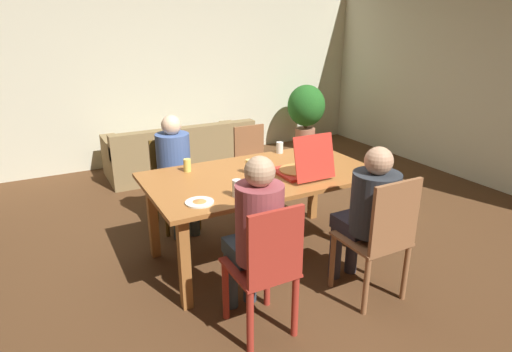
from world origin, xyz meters
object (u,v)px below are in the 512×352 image
at_px(chair_2, 172,178).
at_px(plate_1, 200,202).
at_px(chair_3, 254,163).
at_px(drinking_glass_0, 249,167).
at_px(drinking_glass_1, 237,188).
at_px(drinking_glass_2, 280,148).
at_px(chair_1, 266,270).
at_px(drinking_glass_3, 187,165).
at_px(couch, 180,154).
at_px(pizza_box_0, 301,169).
at_px(person_1, 255,229).
at_px(chair_0, 381,236).
at_px(dining_table, 261,184).
at_px(person_0, 369,208).
at_px(plate_0, 260,162).
at_px(person_2, 176,164).
at_px(potted_plant, 306,110).

height_order(chair_2, plate_1, chair_2).
xyz_separation_m(chair_3, drinking_glass_0, (-0.53, -0.93, 0.32)).
relative_size(drinking_glass_1, drinking_glass_2, 1.19).
bearing_deg(chair_1, drinking_glass_2, 56.28).
height_order(drinking_glass_3, couch, drinking_glass_3).
bearing_deg(pizza_box_0, plate_1, -170.36).
relative_size(chair_3, drinking_glass_0, 7.54).
height_order(person_1, chair_3, person_1).
distance_m(chair_0, person_1, 0.97).
bearing_deg(chair_0, plate_1, 149.76).
xyz_separation_m(dining_table, chair_2, (-0.49, 1.02, -0.20)).
xyz_separation_m(drinking_glass_2, couch, (-0.37, 2.06, -0.58)).
distance_m(chair_2, drinking_glass_2, 1.15).
height_order(chair_2, drinking_glass_1, drinking_glass_1).
bearing_deg(person_1, person_0, -2.84).
bearing_deg(drinking_glass_0, drinking_glass_2, 36.29).
height_order(person_0, drinking_glass_1, person_0).
distance_m(plate_1, couch, 3.02).
xyz_separation_m(chair_3, drinking_glass_1, (-0.84, -1.35, 0.33)).
bearing_deg(chair_3, plate_0, -113.44).
height_order(person_1, plate_1, person_1).
xyz_separation_m(chair_0, person_2, (-0.93, 1.88, 0.15)).
bearing_deg(couch, person_0, -83.99).
xyz_separation_m(drinking_glass_2, drinking_glass_3, (-0.99, -0.10, 0.00)).
bearing_deg(chair_2, drinking_glass_0, -67.40).
distance_m(chair_2, pizza_box_0, 1.46).
bearing_deg(drinking_glass_3, potted_plant, 39.62).
relative_size(person_0, plate_0, 5.91).
bearing_deg(pizza_box_0, person_2, 126.28).
height_order(chair_3, potted_plant, potted_plant).
height_order(person_1, chair_2, person_1).
distance_m(chair_3, pizza_box_0, 1.22).
distance_m(person_2, chair_3, 0.95).
height_order(plate_0, drinking_glass_1, drinking_glass_1).
xyz_separation_m(chair_3, plate_0, (-0.32, -0.73, 0.27)).
distance_m(chair_2, potted_plant, 3.28).
height_order(person_2, drinking_glass_0, person_2).
distance_m(person_0, drinking_glass_1, 0.99).
distance_m(person_0, drinking_glass_3, 1.56).
bearing_deg(chair_1, couch, 80.63).
bearing_deg(plate_0, drinking_glass_0, -136.90).
distance_m(drinking_glass_0, couch, 2.53).
relative_size(drinking_glass_2, potted_plant, 0.10).
bearing_deg(drinking_glass_0, chair_2, 112.60).
xyz_separation_m(person_1, person_2, (-0.00, 1.68, -0.04)).
height_order(chair_2, person_2, person_2).
bearing_deg(drinking_glass_3, dining_table, -33.53).
distance_m(person_0, plate_0, 1.16).
bearing_deg(dining_table, person_1, -120.98).
bearing_deg(plate_0, chair_1, -116.80).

